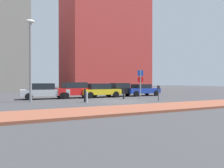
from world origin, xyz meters
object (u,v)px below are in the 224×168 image
at_px(parking_sign_post, 140,81).
at_px(parked_car_blue, 142,90).
at_px(traffic_bollard_near, 123,93).
at_px(parked_car_red, 77,90).
at_px(parked_car_yellow, 100,90).
at_px(traffic_bollard_far, 85,95).
at_px(street_lamp, 30,53).
at_px(parked_car_black, 121,90).
at_px(parking_meter, 158,91).
at_px(traffic_bollard_mid, 87,97).
at_px(parked_car_silver, 44,91).

bearing_deg(parking_sign_post, parked_car_blue, 54.17).
xyz_separation_m(parked_car_blue, traffic_bollard_near, (-4.36, -3.33, -0.17)).
xyz_separation_m(parked_car_red, parked_car_yellow, (2.43, -0.32, -0.05)).
bearing_deg(parked_car_blue, traffic_bollard_far, -152.51).
height_order(parked_car_yellow, street_lamp, street_lamp).
xyz_separation_m(parking_sign_post, traffic_bollard_far, (-5.94, -0.72, -1.21)).
bearing_deg(parked_car_black, parking_meter, -92.58).
height_order(parked_car_blue, parking_sign_post, parking_sign_post).
bearing_deg(parked_car_red, traffic_bollard_mid, -99.37).
distance_m(parked_car_red, parked_car_yellow, 2.45).
xyz_separation_m(parked_car_black, traffic_bollard_far, (-6.11, -4.77, -0.22)).
bearing_deg(traffic_bollard_far, parked_car_black, 37.98).
xyz_separation_m(parked_car_red, parking_sign_post, (5.15, -3.95, 0.94)).
bearing_deg(parked_car_blue, parked_car_red, 178.85).
distance_m(parked_car_red, parking_meter, 8.50).
xyz_separation_m(parked_car_yellow, parking_meter, (2.57, -6.56, 0.10)).
height_order(parked_car_silver, parking_meter, parked_car_silver).
height_order(parked_car_blue, parking_meter, parked_car_blue).
xyz_separation_m(parking_sign_post, street_lamp, (-9.91, 1.31, 2.23)).
height_order(parked_car_yellow, parking_sign_post, parking_sign_post).
height_order(parked_car_silver, parked_car_blue, parked_car_silver).
bearing_deg(traffic_bollard_far, traffic_bollard_near, 15.33).
relative_size(parked_car_black, parked_car_blue, 0.93).
distance_m(parking_sign_post, traffic_bollard_mid, 6.36).
height_order(parking_sign_post, street_lamp, street_lamp).
relative_size(parked_car_red, traffic_bollard_far, 4.14).
bearing_deg(parked_car_yellow, street_lamp, -162.10).
distance_m(parked_car_silver, traffic_bollard_mid, 5.94).
bearing_deg(parked_car_red, parking_sign_post, -37.48).
xyz_separation_m(parked_car_silver, street_lamp, (-1.55, -2.68, 3.21)).
bearing_deg(street_lamp, parked_car_blue, 11.11).
bearing_deg(parked_car_blue, traffic_bollard_near, -142.61).
xyz_separation_m(parked_car_yellow, street_lamp, (-7.19, -2.32, 3.22)).
bearing_deg(street_lamp, parking_meter, -23.47).
height_order(traffic_bollard_near, traffic_bollard_mid, traffic_bollard_near).
height_order(parked_car_red, parking_meter, parked_car_red).
distance_m(parked_car_red, parked_car_blue, 7.89).
bearing_deg(parking_sign_post, parked_car_silver, 154.51).
relative_size(parked_car_black, traffic_bollard_mid, 4.52).
bearing_deg(traffic_bollard_mid, parking_meter, -13.83).
height_order(parked_car_black, parking_sign_post, parking_sign_post).
height_order(parked_car_blue, traffic_bollard_far, parked_car_blue).
xyz_separation_m(parked_car_black, parked_car_blue, (2.57, -0.25, -0.05)).
bearing_deg(parking_sign_post, traffic_bollard_near, 164.21).
xyz_separation_m(parked_car_silver, traffic_bollard_far, (2.42, -4.71, -0.23)).
relative_size(parking_sign_post, street_lamp, 0.41).
bearing_deg(parked_car_red, parked_car_yellow, -7.51).
height_order(parked_car_red, traffic_bollard_near, parked_car_red).
height_order(parked_car_red, parking_sign_post, parking_sign_post).
relative_size(parked_car_black, traffic_bollard_far, 3.63).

